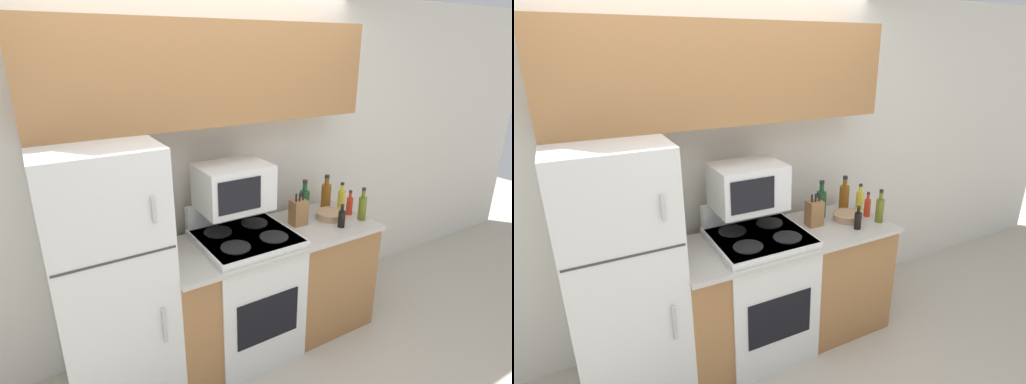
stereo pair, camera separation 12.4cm
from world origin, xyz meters
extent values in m
plane|color=beige|center=(0.00, 0.00, 0.00)|extent=(12.00, 12.00, 0.00)
cube|color=silver|center=(0.00, 0.74, 1.27)|extent=(8.00, 0.05, 2.55)
cube|color=#9E6B3D|center=(0.32, 0.30, 0.43)|extent=(1.61, 0.60, 0.87)
cube|color=#BCB7AD|center=(0.32, 0.28, 0.88)|extent=(1.61, 0.64, 0.03)
cube|color=silver|center=(-0.80, 0.35, 0.84)|extent=(0.63, 0.71, 1.68)
cube|color=#383838|center=(-0.80, 0.00, 1.15)|extent=(0.61, 0.01, 0.01)
cylinder|color=#B7B7BC|center=(-0.60, -0.01, 1.38)|extent=(0.02, 0.02, 0.14)
cylinder|color=#B7B7BC|center=(-0.60, -0.01, 0.67)|extent=(0.02, 0.02, 0.22)
cube|color=#9E6B3D|center=(0.00, 0.55, 2.00)|extent=(2.24, 0.33, 0.63)
cube|color=silver|center=(0.09, 0.28, 0.47)|extent=(0.65, 0.60, 0.95)
cube|color=black|center=(0.09, -0.02, 0.45)|extent=(0.47, 0.01, 0.34)
cube|color=#2D2D2D|center=(0.09, 0.28, 0.94)|extent=(0.63, 0.58, 0.01)
cube|color=silver|center=(0.09, 0.57, 1.03)|extent=(0.63, 0.06, 0.16)
cylinder|color=black|center=(-0.05, 0.15, 0.95)|extent=(0.20, 0.20, 0.01)
cylinder|color=black|center=(0.24, 0.15, 0.95)|extent=(0.20, 0.20, 0.01)
cylinder|color=black|center=(-0.05, 0.42, 0.95)|extent=(0.20, 0.20, 0.01)
cylinder|color=black|center=(0.24, 0.42, 0.95)|extent=(0.20, 0.20, 0.01)
cube|color=silver|center=(0.07, 0.40, 1.27)|extent=(0.48, 0.36, 0.31)
cube|color=black|center=(0.02, 0.22, 1.27)|extent=(0.31, 0.01, 0.22)
cube|color=#9E6B3D|center=(0.57, 0.33, 1.00)|extent=(0.11, 0.10, 0.19)
cylinder|color=black|center=(0.54, 0.32, 1.12)|extent=(0.01, 0.01, 0.06)
cylinder|color=black|center=(0.57, 0.32, 1.12)|extent=(0.01, 0.01, 0.06)
cylinder|color=black|center=(0.60, 0.32, 1.12)|extent=(0.01, 0.01, 0.06)
cylinder|color=tan|center=(0.85, 0.29, 0.92)|extent=(0.21, 0.21, 0.05)
torus|color=tan|center=(0.85, 0.29, 0.95)|extent=(0.22, 0.22, 0.01)
cylinder|color=brown|center=(0.97, 0.49, 1.00)|extent=(0.08, 0.08, 0.20)
cylinder|color=brown|center=(0.97, 0.49, 1.13)|extent=(0.04, 0.04, 0.06)
cylinder|color=black|center=(0.97, 0.49, 1.17)|extent=(0.04, 0.04, 0.02)
cylinder|color=red|center=(1.04, 0.27, 0.97)|extent=(0.05, 0.05, 0.14)
cylinder|color=red|center=(1.04, 0.27, 1.06)|extent=(0.02, 0.02, 0.04)
cylinder|color=black|center=(1.04, 0.27, 1.09)|extent=(0.02, 0.03, 0.02)
cylinder|color=gold|center=(1.07, 0.41, 0.98)|extent=(0.06, 0.06, 0.15)
cylinder|color=gold|center=(1.07, 0.41, 1.08)|extent=(0.03, 0.03, 0.05)
cylinder|color=black|center=(1.07, 0.41, 1.11)|extent=(0.03, 0.03, 0.02)
cylinder|color=#5B6619|center=(1.04, 0.15, 0.99)|extent=(0.06, 0.06, 0.18)
cylinder|color=#5B6619|center=(1.04, 0.15, 1.11)|extent=(0.03, 0.03, 0.06)
cylinder|color=black|center=(1.04, 0.15, 1.15)|extent=(0.03, 0.03, 0.02)
cylinder|color=black|center=(0.82, 0.12, 0.96)|extent=(0.05, 0.05, 0.13)
cylinder|color=black|center=(0.82, 0.12, 1.05)|extent=(0.02, 0.02, 0.04)
cylinder|color=black|center=(0.82, 0.12, 1.07)|extent=(0.03, 0.03, 0.01)
cylinder|color=#194C23|center=(0.70, 0.43, 1.00)|extent=(0.08, 0.08, 0.21)
cylinder|color=#194C23|center=(0.70, 0.43, 1.14)|extent=(0.03, 0.03, 0.07)
cylinder|color=black|center=(0.70, 0.43, 1.19)|extent=(0.04, 0.04, 0.02)
camera|label=1|loc=(-1.11, -1.88, 2.15)|focal=28.00mm
camera|label=2|loc=(-1.00, -1.94, 2.15)|focal=28.00mm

